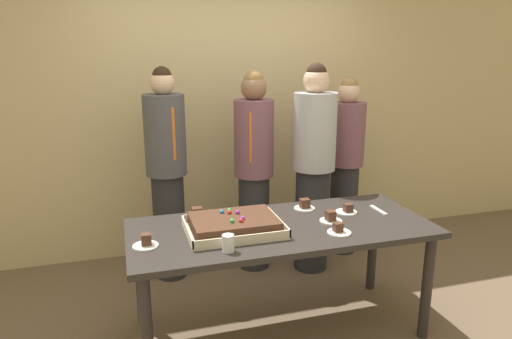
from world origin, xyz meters
TOP-DOWN VIEW (x-y plane):
  - ground_plane at (0.00, 0.00)m, footprint 12.00×12.00m
  - interior_back_panel at (0.00, 1.60)m, footprint 8.00×0.12m
  - party_table at (0.00, 0.00)m, footprint 1.97×0.84m
  - sheet_cake at (-0.32, -0.01)m, footprint 0.60×0.45m
  - plated_slice_near_left at (0.27, 0.25)m, footprint 0.15×0.15m
  - plated_slice_near_right at (-0.87, -0.08)m, footprint 0.15×0.15m
  - plated_slice_far_left at (-0.50, 0.31)m, footprint 0.15×0.15m
  - plated_slice_far_right at (0.52, 0.09)m, footprint 0.15×0.15m
  - plated_slice_center_front at (0.34, -0.03)m, footprint 0.15×0.15m
  - plated_slice_center_back at (0.30, -0.22)m, footprint 0.15×0.15m
  - drink_cup_nearest at (-0.42, -0.29)m, footprint 0.07×0.07m
  - cake_server_utensil at (0.76, 0.07)m, footprint 0.03×0.20m
  - person_serving_front at (0.11, 1.00)m, footprint 0.33×0.33m
  - person_green_shirt_behind at (-0.62, 1.03)m, footprint 0.33×0.33m
  - person_striped_tie_right at (0.58, 0.83)m, footprint 0.36×0.36m
  - person_far_right_suit at (1.02, 1.08)m, footprint 0.33×0.33m

SIDE VIEW (x-z plane):
  - ground_plane at x=0.00m, z-range 0.00..0.00m
  - party_table at x=0.00m, z-range 0.30..1.08m
  - cake_server_utensil at x=0.76m, z-range 0.78..0.78m
  - plated_slice_center_back at x=0.30m, z-range 0.76..0.83m
  - plated_slice_far_right at x=0.52m, z-range 0.76..0.83m
  - plated_slice_far_left at x=-0.50m, z-range 0.77..0.83m
  - plated_slice_near_right at x=-0.87m, z-range 0.76..0.84m
  - plated_slice_center_front at x=0.34m, z-range 0.76..0.84m
  - plated_slice_near_left at x=0.27m, z-range 0.76..0.84m
  - sheet_cake at x=-0.32m, z-range 0.76..0.88m
  - drink_cup_nearest at x=-0.42m, z-range 0.78..0.88m
  - person_far_right_suit at x=1.02m, z-range 0.03..1.69m
  - person_serving_front at x=0.11m, z-range 0.04..1.77m
  - person_green_shirt_behind at x=-0.62m, z-range 0.04..1.80m
  - person_striped_tie_right at x=0.58m, z-range 0.03..1.82m
  - interior_back_panel at x=0.00m, z-range 0.00..3.00m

